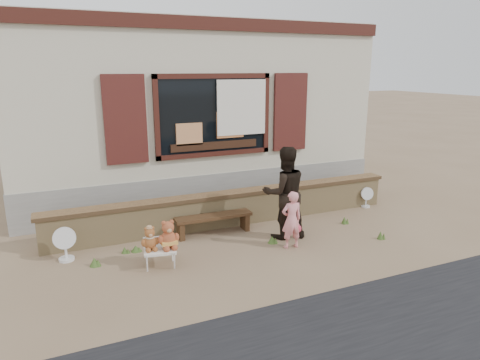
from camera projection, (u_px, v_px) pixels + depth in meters
name	position (u px, v px, depth m)	size (l,w,h in m)	color
ground	(253.00, 242.00, 7.62)	(80.00, 80.00, 0.00)	brown
shopfront	(181.00, 108.00, 11.09)	(8.04, 5.13, 4.00)	#C1B69C
brick_wall	(232.00, 208.00, 8.42)	(7.10, 0.36, 0.67)	tan
bench	(214.00, 220.00, 7.93)	(1.45, 0.33, 0.37)	#372313
folding_chair	(160.00, 250.00, 6.63)	(0.55, 0.50, 0.30)	silver
teddy_bear_left	(150.00, 238.00, 6.55)	(0.28, 0.24, 0.38)	brown
teddy_bear_right	(168.00, 234.00, 6.60)	(0.34, 0.29, 0.46)	brown
child	(292.00, 220.00, 7.27)	(0.37, 0.24, 1.01)	pink
adult	(285.00, 193.00, 7.66)	(0.82, 0.64, 1.68)	black
fan_left	(65.00, 244.00, 6.83)	(0.36, 0.24, 0.58)	silver
fan_right	(366.00, 197.00, 9.48)	(0.30, 0.19, 0.46)	silver
grass_tufts	(221.00, 243.00, 7.40)	(4.99, 1.36, 0.15)	#3F5C24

